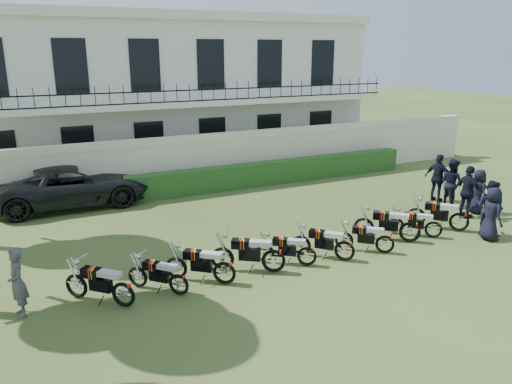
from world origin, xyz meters
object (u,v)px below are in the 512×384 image
motorcycle_2 (224,267)px  motorcycle_4 (307,252)px  motorcycle_7 (410,227)px  suv (72,186)px  motorcycle_6 (385,240)px  motorcycle_0 (123,289)px  officer_2 (468,192)px  officer_3 (478,191)px  motorcycle_5 (345,246)px  officer_1 (489,208)px  officer_4 (452,183)px  motorcycle_3 (274,255)px  motorcycle_9 (460,217)px  motorcycle_8 (434,226)px  inspector (17,282)px  officer_0 (492,214)px  officer_5 (438,178)px  motorcycle_1 (179,279)px

motorcycle_2 → motorcycle_4: motorcycle_2 is taller
motorcycle_4 → motorcycle_7: motorcycle_7 is taller
suv → motorcycle_6: bearing=-139.8°
motorcycle_0 → suv: suv is taller
suv → officer_2: (12.40, -7.54, 0.15)m
officer_3 → motorcycle_5: bearing=114.2°
motorcycle_5 → officer_1: 5.42m
motorcycle_6 → officer_4: officer_4 is taller
motorcycle_3 → motorcycle_9: motorcycle_3 is taller
motorcycle_2 → motorcycle_8: size_ratio=1.21×
motorcycle_5 → motorcycle_9: size_ratio=0.91×
inspector → officer_0: officer_0 is taller
inspector → officer_5: officer_5 is taller
motorcycle_2 → motorcycle_8: 7.18m
motorcycle_5 → motorcycle_6: bearing=-46.4°
motorcycle_1 → motorcycle_9: bearing=-41.2°
officer_2 → suv: bearing=55.2°
motorcycle_5 → officer_2: (6.15, 1.29, 0.47)m
suv → officer_0: (11.34, -9.41, 0.07)m
officer_4 → officer_1: bearing=158.3°
inspector → officer_5: (14.96, 2.47, 0.13)m
motorcycle_4 → motorcycle_6: (2.51, -0.25, 0.00)m
motorcycle_3 → officer_1: size_ratio=0.97×
motorcycle_5 → officer_0: size_ratio=0.82×
officer_3 → officer_5: officer_5 is taller
motorcycle_9 → inspector: bearing=136.6°
motorcycle_2 → officer_2: bearing=-43.7°
officer_1 → officer_4: size_ratio=0.98×
motorcycle_9 → suv: 13.92m
motorcycle_7 → officer_3: officer_3 is taller
motorcycle_3 → officer_3: officer_3 is taller
motorcycle_0 → motorcycle_9: size_ratio=0.93×
motorcycle_3 → officer_2: bearing=-49.5°
motorcycle_8 → officer_0: 1.77m
motorcycle_6 → motorcycle_7: 1.31m
motorcycle_2 → motorcycle_9: 8.37m
motorcycle_1 → motorcycle_6: motorcycle_6 is taller
motorcycle_0 → motorcycle_8: motorcycle_0 is taller
motorcycle_1 → motorcycle_7: (7.46, 0.21, 0.08)m
motorcycle_7 → officer_5: (4.03, 2.91, 0.43)m
motorcycle_7 → officer_4: officer_4 is taller
officer_3 → officer_5: (-0.22, 1.71, 0.13)m
motorcycle_0 → inspector: inspector is taller
motorcycle_3 → motorcycle_8: size_ratio=1.38×
motorcycle_1 → motorcycle_9: (9.59, 0.26, 0.07)m
motorcycle_9 → officer_3: bearing=-13.0°
motorcycle_4 → motorcycle_5: 1.14m
motorcycle_7 → officer_5: bearing=-11.4°
motorcycle_9 → motorcycle_2: bearing=139.8°
suv → motorcycle_5: bearing=-145.1°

